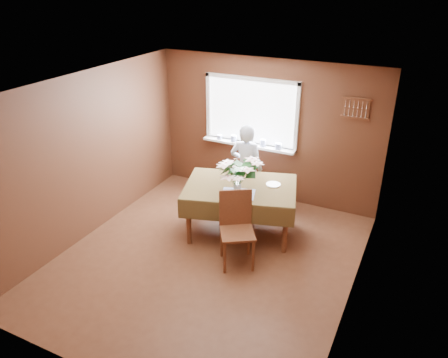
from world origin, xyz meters
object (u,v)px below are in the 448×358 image
at_px(dining_table, 240,192).
at_px(chair_near, 236,225).
at_px(seated_woman, 246,168).
at_px(flower_bouquet, 237,172).
at_px(chair_far, 245,178).

height_order(dining_table, chair_near, chair_near).
bearing_deg(chair_near, dining_table, 77.71).
xyz_separation_m(seated_woman, flower_bouquet, (0.26, -0.95, 0.37)).
height_order(seated_woman, flower_bouquet, seated_woman).
relative_size(seated_woman, flower_bouquet, 2.64).
bearing_deg(flower_bouquet, chair_near, -66.18).
distance_m(chair_far, flower_bouquet, 1.33).
bearing_deg(flower_bouquet, seated_woman, 105.63).
bearing_deg(chair_far, chair_near, 87.78).
bearing_deg(chair_near, flower_bouquet, 81.34).
bearing_deg(dining_table, chair_near, -86.71).
relative_size(chair_far, seated_woman, 0.58).
bearing_deg(flower_bouquet, dining_table, 101.01).
distance_m(chair_near, flower_bouquet, 0.78).
relative_size(dining_table, seated_woman, 1.25).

